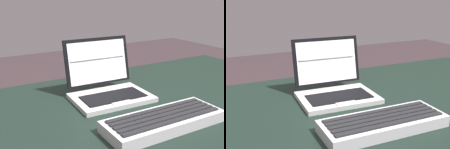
# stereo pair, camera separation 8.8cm
# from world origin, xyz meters

# --- Properties ---
(desk) EXTENTS (1.65, 0.69, 0.71)m
(desk) POSITION_xyz_m (0.00, 0.00, 0.63)
(desk) COLOR black
(desk) RESTS_ON ground
(laptop_front) EXTENTS (0.25, 0.22, 0.19)m
(laptop_front) POSITION_xyz_m (0.06, 0.08, 0.75)
(laptop_front) COLOR #BEBABA
(laptop_front) RESTS_ON desk
(external_keyboard) EXTENTS (0.33, 0.12, 0.03)m
(external_keyboard) POSITION_xyz_m (0.09, -0.18, 0.73)
(external_keyboard) COLOR #BDB9BE
(external_keyboard) RESTS_ON desk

